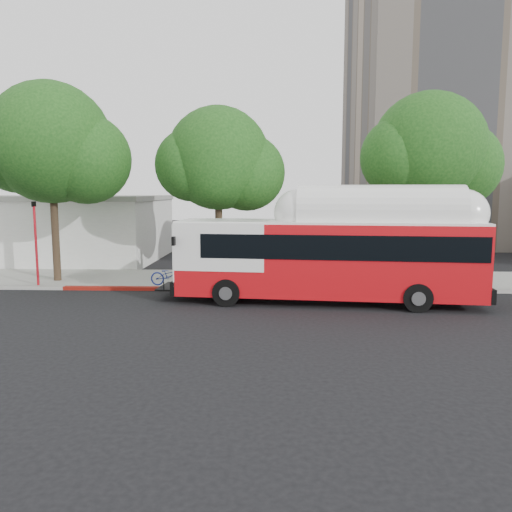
# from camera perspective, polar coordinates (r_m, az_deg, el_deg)

# --- Properties ---
(ground) EXTENTS (120.00, 120.00, 0.00)m
(ground) POSITION_cam_1_polar(r_m,az_deg,el_deg) (19.12, -3.22, -6.31)
(ground) COLOR black
(ground) RESTS_ON ground
(sidewalk) EXTENTS (60.00, 5.00, 0.15)m
(sidewalk) POSITION_cam_1_polar(r_m,az_deg,el_deg) (25.45, -1.85, -2.68)
(sidewalk) COLOR gray
(sidewalk) RESTS_ON ground
(curb_strip) EXTENTS (60.00, 0.30, 0.15)m
(curb_strip) POSITION_cam_1_polar(r_m,az_deg,el_deg) (22.90, -2.30, -3.82)
(curb_strip) COLOR gray
(curb_strip) RESTS_ON ground
(red_curb_segment) EXTENTS (10.00, 0.32, 0.16)m
(red_curb_segment) POSITION_cam_1_polar(r_m,az_deg,el_deg) (23.32, -9.69, -3.70)
(red_curb_segment) COLOR maroon
(red_curb_segment) RESTS_ON ground
(street_tree_left) EXTENTS (6.67, 5.80, 9.74)m
(street_tree_left) POSITION_cam_1_polar(r_m,az_deg,el_deg) (26.24, -21.38, 11.44)
(street_tree_left) COLOR #2D2116
(street_tree_left) RESTS_ON ground
(street_tree_mid) EXTENTS (5.75, 5.00, 8.62)m
(street_tree_mid) POSITION_cam_1_polar(r_m,az_deg,el_deg) (24.70, -3.38, 10.59)
(street_tree_mid) COLOR #2D2116
(street_tree_mid) RESTS_ON ground
(street_tree_right) EXTENTS (6.21, 5.40, 9.18)m
(street_tree_right) POSITION_cam_1_polar(r_m,az_deg,el_deg) (25.58, 19.99, 10.84)
(street_tree_right) COLOR #2D2116
(street_tree_right) RESTS_ON ground
(apartment_tower) EXTENTS (18.00, 18.00, 37.00)m
(apartment_tower) POSITION_cam_1_polar(r_m,az_deg,el_deg) (50.95, 22.34, 21.76)
(apartment_tower) COLOR gray
(apartment_tower) RESTS_ON ground
(low_commercial_bldg) EXTENTS (16.20, 10.20, 4.25)m
(low_commercial_bldg) POSITION_cam_1_polar(r_m,az_deg,el_deg) (36.19, -23.69, 3.02)
(low_commercial_bldg) COLOR silver
(low_commercial_bldg) RESTS_ON ground
(transit_bus) EXTENTS (13.15, 3.76, 3.84)m
(transit_bus) POSITION_cam_1_polar(r_m,az_deg,el_deg) (20.43, 8.33, -0.36)
(transit_bus) COLOR red
(transit_bus) RESTS_ON ground
(signal_pole) EXTENTS (0.12, 0.39, 4.07)m
(signal_pole) POSITION_cam_1_polar(r_m,az_deg,el_deg) (25.36, -23.84, 1.25)
(signal_pole) COLOR red
(signal_pole) RESTS_ON ground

